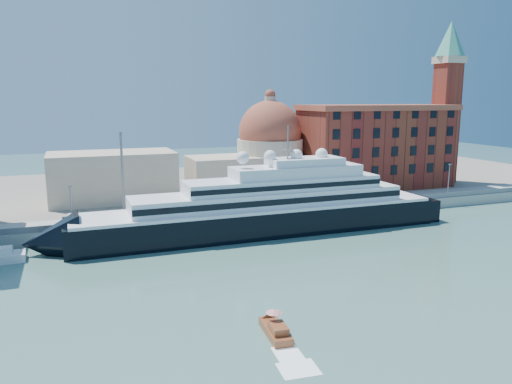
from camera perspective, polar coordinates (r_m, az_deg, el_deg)
name	(u,v)px	position (r m, az deg, el deg)	size (l,w,h in m)	color
ground	(279,273)	(79.43, 2.66, -9.21)	(400.00, 400.00, 0.00)	#3A645A
quay	(218,218)	(109.83, -4.35, -2.93)	(180.00, 10.00, 2.50)	gray
land	(179,188)	(148.89, -8.79, 0.47)	(260.00, 72.00, 2.00)	slate
quay_fence	(224,214)	(105.20, -3.68, -2.49)	(180.00, 0.10, 1.20)	slate
superyacht	(250,213)	(99.98, -0.66, -2.42)	(84.75, 11.75, 25.33)	black
water_taxi	(276,330)	(59.62, 2.28, -15.44)	(2.77, 6.76, 3.13)	maroon
warehouse	(376,146)	(146.22, 13.51, 5.18)	(43.00, 19.00, 23.25)	maroon
campanile	(447,92)	(160.33, 21.00, 10.59)	(8.40, 8.40, 47.00)	maroon
church	(216,160)	(132.31, -4.64, 3.64)	(66.00, 18.00, 25.50)	beige
lamp_posts	(160,184)	(103.69, -10.88, 0.94)	(120.80, 2.40, 18.00)	slate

